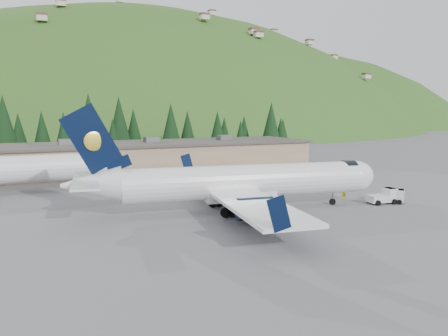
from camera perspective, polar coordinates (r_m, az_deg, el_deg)
ground at (r=48.16m, az=3.05°, el=-5.55°), size 600.00×600.00×0.00m
airliner at (r=47.24m, az=1.90°, el=-1.97°), size 35.00×32.98×11.62m
baggage_tug_a at (r=54.95m, az=20.16°, el=-3.53°), size 3.58×2.42×1.80m
baggage_tug_b at (r=55.73m, az=21.19°, el=-3.50°), size 3.21×3.31×1.64m
terminal_building at (r=81.61m, az=-12.83°, el=1.44°), size 71.00×17.00×6.10m
ramp_worker at (r=56.09m, az=15.38°, el=-2.99°), size 0.78×0.62×1.87m
tree_line at (r=103.47m, az=-18.11°, el=4.86°), size 113.00×18.85×13.59m
hills at (r=276.28m, az=-7.92°, el=-12.54°), size 614.00×330.00×300.00m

